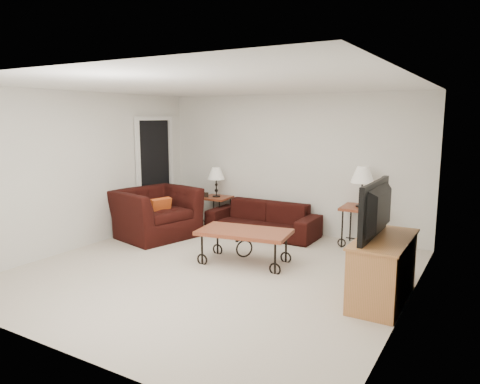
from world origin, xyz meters
name	(u,v)px	position (x,y,z in m)	size (l,w,h in m)	color
ground	(214,270)	(0.00, 0.00, 0.00)	(5.00, 5.00, 0.00)	beige
wall_back	(290,164)	(0.00, 2.50, 1.25)	(5.00, 0.02, 2.50)	silver
wall_front	(52,217)	(0.00, -2.50, 1.25)	(5.00, 0.02, 2.50)	silver
wall_left	(85,170)	(-2.50, 0.00, 1.25)	(0.02, 5.00, 2.50)	silver
wall_right	(411,198)	(2.50, 0.00, 1.25)	(0.02, 5.00, 2.50)	silver
ceiling	(213,85)	(0.00, 0.00, 2.50)	(5.00, 5.00, 0.00)	white
doorway	(155,173)	(-2.47, 1.65, 1.02)	(0.08, 0.94, 2.04)	black
sofa	(263,219)	(-0.30, 2.02, 0.29)	(2.00, 0.78, 0.58)	black
side_table_left	(217,211)	(-1.41, 2.20, 0.28)	(0.52, 0.52, 0.57)	brown
side_table_right	(360,226)	(1.40, 2.20, 0.33)	(0.60, 0.60, 0.66)	brown
lamp_left	(216,182)	(-1.41, 2.20, 0.85)	(0.32, 0.32, 0.57)	black
lamp_right	(362,187)	(1.40, 2.20, 0.99)	(0.37, 0.37, 0.66)	black
photo_frame_left	(206,195)	(-1.56, 2.05, 0.62)	(0.11, 0.02, 0.09)	black
photo_frame_right	(368,206)	(1.55, 2.05, 0.71)	(0.13, 0.02, 0.11)	black
coffee_table	(244,247)	(0.20, 0.49, 0.24)	(1.30, 0.71, 0.49)	brown
armchair	(156,213)	(-1.88, 0.96, 0.43)	(1.31, 1.15, 0.85)	black
throw_pillow	(160,209)	(-1.72, 0.91, 0.52)	(0.39, 0.10, 0.39)	red
tv_stand	(383,269)	(2.23, 0.13, 0.37)	(0.52, 1.24, 0.74)	#BA7145
television	(384,210)	(2.21, 0.13, 1.06)	(1.11, 0.15, 0.64)	black
backpack	(362,241)	(1.53, 1.86, 0.19)	(0.29, 0.22, 0.38)	black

